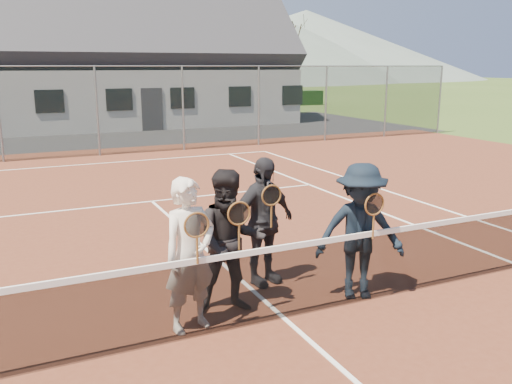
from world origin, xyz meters
TOP-DOWN VIEW (x-y plane):
  - ground at (0.00, 20.00)m, footprint 220.00×220.00m
  - court_surface at (0.00, 0.00)m, footprint 30.00×30.00m
  - hedge_row at (0.00, 32.00)m, footprint 40.00×1.20m
  - hill_centre at (20.00, 95.00)m, footprint 120.00×120.00m
  - hill_east at (55.00, 95.00)m, footprint 90.00×90.00m
  - court_markings at (0.00, 0.00)m, footprint 11.03×23.83m
  - tennis_net at (0.00, 0.00)m, footprint 11.68×0.08m
  - perimeter_fence at (0.00, 13.50)m, footprint 30.07×0.07m
  - clubhouse at (4.00, 24.00)m, footprint 15.60×8.20m
  - tree_c at (2.00, 33.00)m, footprint 3.20×3.20m
  - tree_d at (12.00, 33.00)m, footprint 3.20×3.20m
  - tree_e at (18.00, 33.00)m, footprint 3.20×3.20m
  - player_a at (-1.09, 0.24)m, footprint 0.74×0.58m
  - player_b at (-0.50, 0.48)m, footprint 1.02×0.89m
  - player_c at (0.25, 1.12)m, footprint 1.13×0.69m
  - player_d at (1.19, 0.16)m, footprint 1.33×1.05m

SIDE VIEW (x-z plane):
  - ground at x=0.00m, z-range 0.00..0.00m
  - court_surface at x=0.00m, z-range 0.00..0.02m
  - court_markings at x=0.00m, z-range 0.02..0.03m
  - tennis_net at x=0.00m, z-range -0.01..1.09m
  - hedge_row at x=0.00m, z-range 0.00..1.10m
  - player_d at x=1.19m, z-range 0.02..1.82m
  - player_b at x=-0.50m, z-range 0.02..1.82m
  - player_c at x=0.25m, z-range 0.02..1.82m
  - player_a at x=-1.09m, z-range 0.02..1.82m
  - perimeter_fence at x=0.00m, z-range 0.01..3.03m
  - clubhouse at x=4.00m, z-range 0.14..7.84m
  - tree_c at x=2.00m, z-range 1.91..9.68m
  - tree_d at x=12.00m, z-range 1.91..9.68m
  - tree_e at x=18.00m, z-range 1.91..9.68m
  - hill_east at x=55.00m, z-range 0.00..14.00m
  - hill_centre at x=20.00m, z-range 0.00..22.00m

